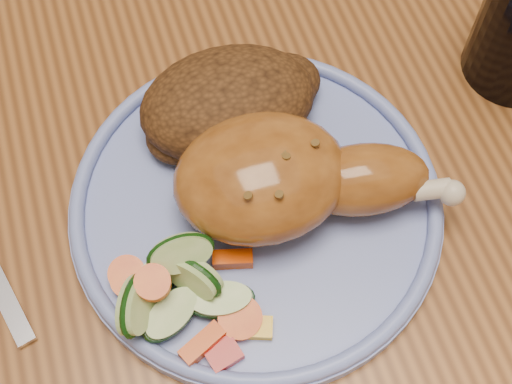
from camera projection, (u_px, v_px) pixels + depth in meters
ground at (261, 367)px, 1.18m from camera, size 4.00×4.00×0.00m
dining_table at (267, 170)px, 0.59m from camera, size 0.90×1.40×0.75m
plate at (256, 207)px, 0.47m from camera, size 0.25×0.25×0.01m
plate_rim at (256, 199)px, 0.46m from camera, size 0.24×0.24×0.01m
chicken_leg at (286, 178)px, 0.44m from camera, size 0.18×0.10×0.06m
rice_pilaf at (231, 103)px, 0.48m from camera, size 0.13×0.09×0.05m
vegetable_pile at (178, 291)px, 0.43m from camera, size 0.10×0.09×0.05m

